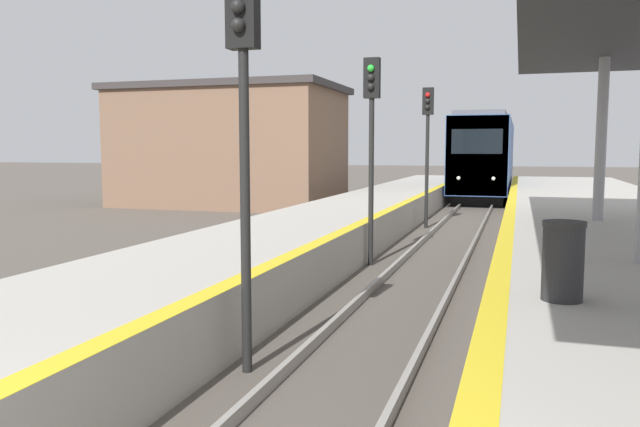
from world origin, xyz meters
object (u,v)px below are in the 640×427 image
object	(u,v)px
signal_near	(243,96)
trash_bin	(563,261)
signal_far	(428,131)
train	(486,156)
signal_mid	(371,122)

from	to	relation	value
signal_near	trash_bin	xyz separation A→B (m)	(3.58, 0.81, -1.87)
signal_far	trash_bin	distance (m)	14.33
signal_near	train	bearing A→B (deg)	87.71
signal_mid	trash_bin	xyz separation A→B (m)	(3.75, -6.48, -1.87)
signal_far	trash_bin	bearing A→B (deg)	-75.70
signal_mid	signal_far	bearing A→B (deg)	88.08
trash_bin	signal_far	bearing A→B (deg)	104.30
trash_bin	signal_mid	bearing A→B (deg)	120.10
signal_near	trash_bin	world-z (taller)	signal_near
signal_near	signal_mid	bearing A→B (deg)	91.33
train	signal_far	xyz separation A→B (m)	(-1.13, -15.71, 1.03)
train	signal_mid	xyz separation A→B (m)	(-1.38, -23.00, 1.03)
train	signal_near	xyz separation A→B (m)	(-1.21, -30.29, 1.03)
signal_near	signal_far	distance (m)	14.58
trash_bin	signal_near	bearing A→B (deg)	-167.22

